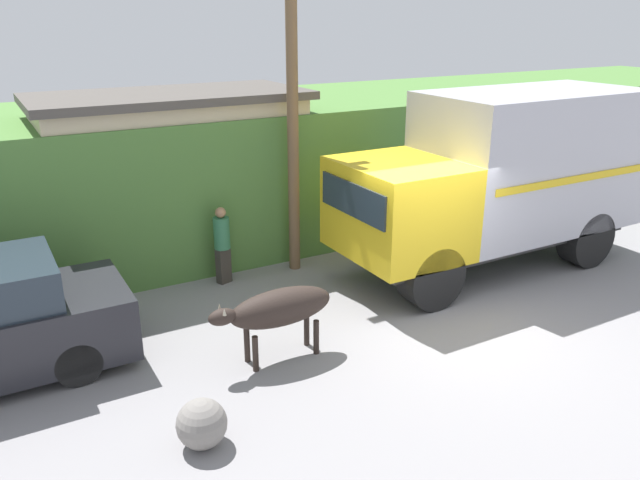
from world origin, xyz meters
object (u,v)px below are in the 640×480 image
(brown_cow, at_px, (279,309))
(cargo_truck, at_px, (503,175))
(utility_pole, at_px, (292,105))
(pedestrian_on_hill, at_px, (222,242))
(roadside_rock, at_px, (202,424))

(brown_cow, bearing_deg, cargo_truck, 6.21)
(utility_pole, bearing_deg, brown_cow, -120.94)
(brown_cow, height_order, pedestrian_on_hill, pedestrian_on_hill)
(cargo_truck, bearing_deg, utility_pole, 156.14)
(brown_cow, xyz_separation_m, pedestrian_on_hill, (0.31, 3.14, 0.01))
(brown_cow, bearing_deg, utility_pole, 53.32)
(cargo_truck, xyz_separation_m, pedestrian_on_hill, (-5.31, 1.95, -1.09))
(brown_cow, xyz_separation_m, utility_pole, (1.87, 3.12, 2.52))
(brown_cow, relative_size, pedestrian_on_hill, 1.28)
(pedestrian_on_hill, bearing_deg, brown_cow, 64.60)
(cargo_truck, relative_size, pedestrian_on_hill, 4.27)
(utility_pole, bearing_deg, cargo_truck, -27.24)
(roadside_rock, bearing_deg, cargo_truck, 19.42)
(pedestrian_on_hill, bearing_deg, utility_pole, 159.56)
(brown_cow, distance_m, pedestrian_on_hill, 3.15)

